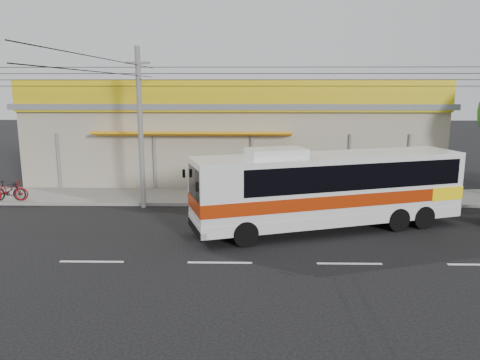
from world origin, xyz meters
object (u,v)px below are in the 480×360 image
object	(u,v)px
motorbike_red	(8,191)
utility_pole	(138,76)
motorbike_dark	(9,191)
coach_bus	(333,185)

from	to	relation	value
motorbike_red	utility_pole	distance (m)	8.25
utility_pole	motorbike_dark	bearing A→B (deg)	175.51
coach_bus	motorbike_red	world-z (taller)	coach_bus
coach_bus	utility_pole	distance (m)	9.44
motorbike_dark	utility_pole	bearing A→B (deg)	-97.64
coach_bus	utility_pole	bearing A→B (deg)	140.78
motorbike_red	motorbike_dark	bearing A→B (deg)	-94.90
motorbike_red	motorbike_dark	size ratio (longest dim) A/B	1.16
coach_bus	motorbike_dark	xyz separation A→B (m)	(-14.30, 3.58, -1.09)
motorbike_red	motorbike_dark	distance (m)	0.03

